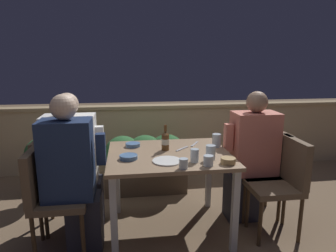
% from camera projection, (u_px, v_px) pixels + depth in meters
% --- Properties ---
extents(ground_plane, '(16.00, 16.00, 0.00)m').
position_uv_depth(ground_plane, '(169.00, 229.00, 2.68)').
color(ground_plane, '#7A6047').
extents(parapet_wall, '(9.00, 0.18, 0.89)m').
position_uv_depth(parapet_wall, '(153.00, 137.00, 4.09)').
color(parapet_wall, tan).
rests_on(parapet_wall, ground_plane).
extents(dining_table, '(1.02, 0.86, 0.71)m').
position_uv_depth(dining_table, '(169.00, 163.00, 2.54)').
color(dining_table, '#937556').
rests_on(dining_table, ground_plane).
extents(planter_hedge, '(0.91, 0.47, 0.65)m').
position_uv_depth(planter_hedge, '(145.00, 160.00, 3.40)').
color(planter_hedge, brown).
rests_on(planter_hedge, ground_plane).
extents(chair_left_near, '(0.41, 0.41, 0.84)m').
position_uv_depth(chair_left_near, '(48.00, 190.00, 2.28)').
color(chair_left_near, brown).
rests_on(chair_left_near, ground_plane).
extents(person_navy_jumper, '(0.47, 0.26, 1.25)m').
position_uv_depth(person_navy_jumper, '(73.00, 175.00, 2.28)').
color(person_navy_jumper, '#282833').
rests_on(person_navy_jumper, ground_plane).
extents(chair_left_far, '(0.41, 0.41, 0.84)m').
position_uv_depth(chair_left_far, '(53.00, 175.00, 2.59)').
color(chair_left_far, brown).
rests_on(chair_left_far, ground_plane).
extents(person_white_polo, '(0.50, 0.26, 1.22)m').
position_uv_depth(person_white_polo, '(75.00, 163.00, 2.59)').
color(person_white_polo, '#282833').
rests_on(person_white_polo, ground_plane).
extents(chair_right_near, '(0.41, 0.41, 0.84)m').
position_uv_depth(chair_right_near, '(283.00, 177.00, 2.54)').
color(chair_right_near, brown).
rests_on(chair_right_near, ground_plane).
extents(chair_right_far, '(0.41, 0.41, 0.84)m').
position_uv_depth(chair_right_far, '(269.00, 165.00, 2.81)').
color(chair_right_far, brown).
rests_on(chair_right_far, ground_plane).
extents(person_coral_top, '(0.49, 0.26, 1.21)m').
position_uv_depth(person_coral_top, '(250.00, 157.00, 2.76)').
color(person_coral_top, '#282833').
rests_on(person_coral_top, ground_plane).
extents(beer_bottle, '(0.07, 0.07, 0.22)m').
position_uv_depth(beer_bottle, '(165.00, 140.00, 2.59)').
color(beer_bottle, brown).
rests_on(beer_bottle, dining_table).
extents(plate_0, '(0.23, 0.23, 0.01)m').
position_uv_depth(plate_0, '(167.00, 161.00, 2.31)').
color(plate_0, white).
rests_on(plate_0, dining_table).
extents(bowl_0, '(0.14, 0.14, 0.03)m').
position_uv_depth(bowl_0, '(129.00, 157.00, 2.37)').
color(bowl_0, '#4C709E').
rests_on(bowl_0, dining_table).
extents(bowl_1, '(0.11, 0.11, 0.05)m').
position_uv_depth(bowl_1, '(228.00, 160.00, 2.26)').
color(bowl_1, tan).
rests_on(bowl_1, dining_table).
extents(bowl_2, '(0.13, 0.13, 0.03)m').
position_uv_depth(bowl_2, '(133.00, 144.00, 2.70)').
color(bowl_2, '#4C709E').
rests_on(bowl_2, dining_table).
extents(glass_cup_0, '(0.07, 0.07, 0.08)m').
position_uv_depth(glass_cup_0, '(183.00, 164.00, 2.16)').
color(glass_cup_0, silver).
rests_on(glass_cup_0, dining_table).
extents(glass_cup_1, '(0.08, 0.08, 0.12)m').
position_uv_depth(glass_cup_1, '(216.00, 140.00, 2.69)').
color(glass_cup_1, silver).
rests_on(glass_cup_1, dining_table).
extents(glass_cup_2, '(0.06, 0.06, 0.10)m').
position_uv_depth(glass_cup_2, '(195.00, 156.00, 2.29)').
color(glass_cup_2, silver).
rests_on(glass_cup_2, dining_table).
extents(glass_cup_3, '(0.08, 0.08, 0.12)m').
position_uv_depth(glass_cup_3, '(211.00, 152.00, 2.35)').
color(glass_cup_3, silver).
rests_on(glass_cup_3, dining_table).
extents(glass_cup_4, '(0.07, 0.07, 0.08)m').
position_uv_depth(glass_cup_4, '(208.00, 161.00, 2.22)').
color(glass_cup_4, silver).
rests_on(glass_cup_4, dining_table).
extents(fork_0, '(0.14, 0.13, 0.01)m').
position_uv_depth(fork_0, '(182.00, 149.00, 2.63)').
color(fork_0, silver).
rests_on(fork_0, dining_table).
extents(fork_1, '(0.11, 0.16, 0.01)m').
position_uv_depth(fork_1, '(195.00, 144.00, 2.77)').
color(fork_1, silver).
rests_on(fork_1, dining_table).
extents(potted_plant, '(0.33, 0.33, 0.67)m').
position_uv_depth(potted_plant, '(42.00, 162.00, 3.19)').
color(potted_plant, brown).
rests_on(potted_plant, ground_plane).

